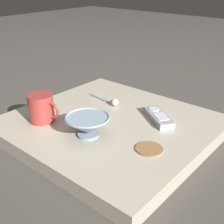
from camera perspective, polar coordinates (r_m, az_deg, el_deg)
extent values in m
plane|color=#47423D|center=(1.05, -0.37, -3.98)|extent=(6.00, 6.00, 0.00)
cube|color=#B7AD99|center=(1.04, -0.38, -2.82)|extent=(0.66, 0.62, 0.05)
cylinder|color=#8C9EAD|center=(0.94, -4.61, -4.34)|extent=(0.07, 0.07, 0.01)
cone|color=#8C9EAD|center=(0.92, -4.68, -2.62)|extent=(0.14, 0.14, 0.06)
torus|color=#8C9EAD|center=(0.91, -4.74, -1.06)|extent=(0.14, 0.14, 0.01)
cylinder|color=#A53833|center=(1.03, -13.51, 0.79)|extent=(0.09, 0.09, 0.10)
torus|color=#A53833|center=(1.00, -11.51, 0.31)|extent=(0.06, 0.02, 0.06)
cylinder|color=silver|center=(1.18, -1.80, 2.85)|extent=(0.12, 0.02, 0.01)
sphere|color=silver|center=(1.13, 0.57, 1.88)|extent=(0.03, 0.03, 0.03)
cube|color=#9E9EA3|center=(1.04, 8.95, -0.98)|extent=(0.16, 0.13, 0.02)
cylinder|color=silver|center=(1.07, 8.11, 0.60)|extent=(0.04, 0.04, 0.00)
cube|color=silver|center=(1.02, 9.42, -0.82)|extent=(0.07, 0.07, 0.00)
cylinder|color=olive|center=(0.87, 7.17, -7.06)|extent=(0.08, 0.08, 0.01)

